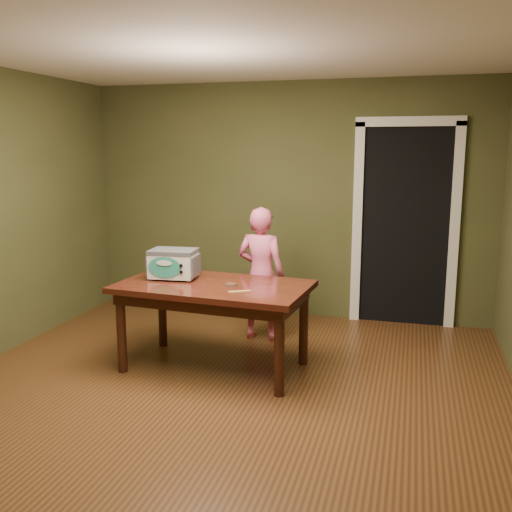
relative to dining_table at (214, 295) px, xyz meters
name	(u,v)px	position (x,y,z in m)	size (l,w,h in m)	color
floor	(211,405)	(0.22, -0.70, -0.65)	(5.00, 5.00, 0.00)	brown
room_shell	(208,174)	(0.22, -0.70, 1.06)	(4.52, 5.02, 2.61)	#4B4C28
doorway	(405,223)	(1.52, 2.08, 0.41)	(1.10, 0.66, 2.25)	black
dining_table	(214,295)	(0.00, 0.00, 0.00)	(1.67, 1.02, 0.75)	#3C100D
toy_oven	(173,263)	(-0.41, 0.10, 0.24)	(0.44, 0.32, 0.26)	#4C4F54
baking_pan	(231,285)	(0.17, -0.03, 0.11)	(0.10, 0.10, 0.02)	silver
spatula	(240,291)	(0.29, -0.20, 0.10)	(0.18, 0.03, 0.01)	#F1CA68
child	(261,274)	(0.19, 0.85, 0.01)	(0.48, 0.32, 1.33)	#EF628C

